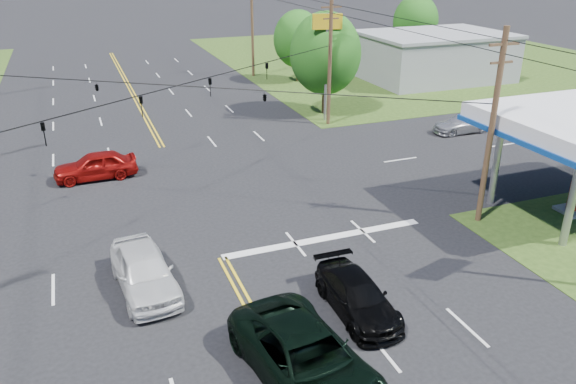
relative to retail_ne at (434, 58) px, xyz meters
name	(u,v)px	position (x,y,z in m)	size (l,w,h in m)	color
ground	(186,191)	(-30.00, -20.00, -2.20)	(280.00, 280.00, 0.00)	black
grass_ne	(410,57)	(5.00, 12.00, -2.20)	(46.00, 48.00, 0.03)	#283F14
stop_bar	(325,239)	(-25.00, -28.00, -2.20)	(10.00, 0.50, 0.02)	silver
retail_ne	(434,58)	(0.00, 0.00, 0.00)	(14.00, 10.00, 4.40)	gray
pole_se	(492,127)	(-17.00, -29.00, 2.72)	(1.60, 0.28, 9.50)	#48311E
pole_ne	(330,60)	(-17.00, -11.00, 2.72)	(1.60, 0.28, 9.50)	#48311E
pole_right_far	(252,26)	(-17.00, 8.00, 2.97)	(1.60, 0.28, 10.00)	#48311E
span_wire_signals	(177,86)	(-30.00, -20.00, 3.80)	(26.00, 18.00, 1.13)	black
power_lines	(181,40)	(-30.00, -22.00, 6.40)	(26.04, 100.00, 0.64)	black
tree_right_a	(325,54)	(-16.00, -8.00, 2.67)	(5.70, 5.70, 8.18)	#48311E
tree_right_b	(298,39)	(-13.50, 4.00, 2.02)	(4.94, 4.94, 7.09)	#48311E
tree_far_r	(416,21)	(4.00, 10.00, 2.34)	(5.32, 5.32, 7.63)	#48311E
pickup_dkgreen	(306,359)	(-29.50, -36.44, -1.31)	(2.96, 6.43, 1.79)	black
suv_black	(357,296)	(-26.29, -33.69, -1.51)	(1.94, 4.76, 1.38)	black
pickup_white	(144,271)	(-33.50, -29.33, -1.32)	(2.07, 5.15, 1.76)	silver
sedan_red	(95,166)	(-34.54, -16.23, -1.39)	(1.91, 4.75, 1.62)	maroon
sedan_far	(462,124)	(-8.64, -16.47, -1.55)	(1.83, 4.49, 1.30)	#AEAEB3
polesign_ne	(327,38)	(-16.83, -10.00, 4.19)	(2.25, 0.70, 8.18)	#A5A5AA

